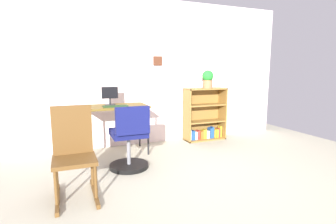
% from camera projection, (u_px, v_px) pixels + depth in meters
% --- Properties ---
extents(ground_plane, '(6.24, 6.24, 0.00)m').
position_uv_depth(ground_plane, '(216.00, 191.00, 2.83)').
color(ground_plane, '#ABA791').
extents(wall_back, '(5.20, 0.12, 2.49)m').
position_uv_depth(wall_back, '(152.00, 73.00, 4.60)').
color(wall_back, silver).
rests_on(wall_back, ground_plane).
extents(desk, '(1.00, 0.57, 0.76)m').
position_uv_depth(desk, '(115.00, 110.00, 4.00)').
color(desk, brown).
rests_on(desk, ground_plane).
extents(monitor, '(0.25, 0.17, 0.28)m').
position_uv_depth(monitor, '(110.00, 96.00, 4.04)').
color(monitor, '#262628').
rests_on(monitor, desk).
extents(keyboard, '(0.36, 0.14, 0.02)m').
position_uv_depth(keyboard, '(115.00, 106.00, 3.87)').
color(keyboard, '#1C3619').
rests_on(keyboard, desk).
extents(office_chair, '(0.52, 0.55, 0.86)m').
position_uv_depth(office_chair, '(130.00, 142.00, 3.39)').
color(office_chair, black).
rests_on(office_chair, ground_plane).
extents(rocking_chair, '(0.42, 0.64, 0.93)m').
position_uv_depth(rocking_chair, '(74.00, 152.00, 2.67)').
color(rocking_chair, brown).
rests_on(rocking_chair, ground_plane).
extents(bookshelf_low, '(0.77, 0.30, 0.97)m').
position_uv_depth(bookshelf_low, '(204.00, 117.00, 4.91)').
color(bookshelf_low, olive).
rests_on(bookshelf_low, ground_plane).
extents(potted_plant_on_shelf, '(0.20, 0.20, 0.33)m').
position_uv_depth(potted_plant_on_shelf, '(208.00, 79.00, 4.75)').
color(potted_plant_on_shelf, '#9E6642').
rests_on(potted_plant_on_shelf, bookshelf_low).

